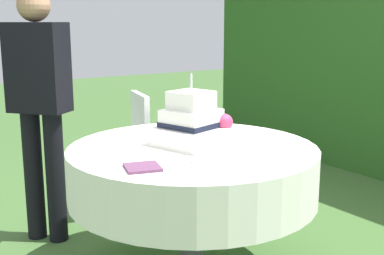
# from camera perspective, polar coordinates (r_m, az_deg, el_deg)

# --- Properties ---
(cake_table) EXTENTS (1.33, 1.33, 0.75)m
(cake_table) POSITION_cam_1_polar(r_m,az_deg,el_deg) (2.68, 0.09, -5.05)
(cake_table) COLOR #4C4C51
(cake_table) RESTS_ON ground_plane
(wedding_cake) EXTENTS (0.40, 0.40, 0.39)m
(wedding_cake) POSITION_cam_1_polar(r_m,az_deg,el_deg) (2.65, 0.05, 0.38)
(wedding_cake) COLOR white
(wedding_cake) RESTS_ON cake_table
(serving_plate_near) EXTENTS (0.14, 0.14, 0.01)m
(serving_plate_near) POSITION_cam_1_polar(r_m,az_deg,el_deg) (2.75, 6.47, -1.60)
(serving_plate_near) COLOR white
(serving_plate_near) RESTS_ON cake_table
(serving_plate_far) EXTENTS (0.14, 0.14, 0.01)m
(serving_plate_far) POSITION_cam_1_polar(r_m,az_deg,el_deg) (2.36, 1.63, -3.81)
(serving_plate_far) COLOR white
(serving_plate_far) RESTS_ON cake_table
(serving_plate_left) EXTENTS (0.14, 0.14, 0.01)m
(serving_plate_left) POSITION_cam_1_polar(r_m,az_deg,el_deg) (3.10, 0.89, -0.01)
(serving_plate_left) COLOR white
(serving_plate_left) RESTS_ON cake_table
(serving_plate_right) EXTENTS (0.14, 0.14, 0.01)m
(serving_plate_right) POSITION_cam_1_polar(r_m,az_deg,el_deg) (2.99, -4.31, -0.46)
(serving_plate_right) COLOR white
(serving_plate_right) RESTS_ON cake_table
(napkin_stack) EXTENTS (0.19, 0.19, 0.01)m
(napkin_stack) POSITION_cam_1_polar(r_m,az_deg,el_deg) (2.25, -5.71, -4.58)
(napkin_stack) COLOR #603856
(napkin_stack) RESTS_ON cake_table
(garden_chair) EXTENTS (0.49, 0.49, 0.89)m
(garden_chair) POSITION_cam_1_polar(r_m,az_deg,el_deg) (3.69, -7.43, -1.55)
(garden_chair) COLOR white
(garden_chair) RESTS_ON ground_plane
(standing_person) EXTENTS (0.41, 0.38, 1.60)m
(standing_person) POSITION_cam_1_polar(r_m,az_deg,el_deg) (3.24, -17.13, 3.13)
(standing_person) COLOR black
(standing_person) RESTS_ON ground_plane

